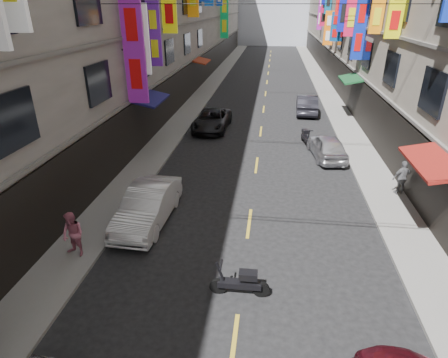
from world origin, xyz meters
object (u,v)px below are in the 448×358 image
(scooter_crossing, at_px, (241,283))
(car_left_mid, at_px, (148,206))
(car_right_mid, at_px, (327,146))
(pedestrian_rfar, at_px, (402,178))
(car_left_far, at_px, (212,120))
(car_right_far, at_px, (307,104))
(scooter_far_right, at_px, (306,137))
(pedestrian_lfar, at_px, (73,235))

(scooter_crossing, distance_m, car_left_mid, 5.44)
(car_left_mid, bearing_deg, car_right_mid, 47.91)
(pedestrian_rfar, bearing_deg, scooter_crossing, 28.64)
(pedestrian_rfar, bearing_deg, car_left_mid, -0.35)
(car_left_mid, distance_m, car_left_far, 12.45)
(car_left_far, xyz_separation_m, car_right_mid, (7.26, -4.43, 0.01))
(car_right_far, xyz_separation_m, pedestrian_rfar, (3.20, -13.94, 0.18))
(scooter_far_right, bearing_deg, pedestrian_rfar, 109.06)
(scooter_far_right, bearing_deg, car_right_mid, 104.26)
(scooter_crossing, relative_size, pedestrian_rfar, 1.14)
(scooter_far_right, relative_size, car_right_mid, 0.45)
(car_right_mid, distance_m, car_right_far, 9.57)
(car_left_far, height_order, car_right_mid, car_right_mid)
(scooter_far_right, height_order, pedestrian_rfar, pedestrian_rfar)
(scooter_crossing, distance_m, scooter_far_right, 14.13)
(scooter_crossing, xyz_separation_m, car_left_far, (-3.40, 16.11, 0.22))
(car_left_mid, xyz_separation_m, car_right_mid, (7.86, 8.01, -0.06))
(scooter_far_right, relative_size, car_left_far, 0.38)
(car_right_far, bearing_deg, scooter_far_right, 87.72)
(car_right_mid, relative_size, pedestrian_rfar, 2.52)
(scooter_crossing, distance_m, car_right_far, 21.51)
(car_right_far, height_order, pedestrian_rfar, pedestrian_rfar)
(car_left_far, relative_size, car_right_far, 1.07)
(car_right_mid, distance_m, pedestrian_rfar, 5.17)
(scooter_crossing, height_order, pedestrian_lfar, pedestrian_lfar)
(car_right_mid, bearing_deg, scooter_far_right, -72.87)
(car_left_mid, relative_size, car_right_mid, 1.13)
(car_left_mid, xyz_separation_m, pedestrian_rfar, (10.60, 3.63, 0.17))
(car_right_mid, xyz_separation_m, pedestrian_lfar, (-9.60, -10.58, 0.25))
(scooter_far_right, distance_m, pedestrian_lfar, 15.38)
(pedestrian_lfar, bearing_deg, car_left_mid, 73.97)
(car_right_far, relative_size, pedestrian_rfar, 2.82)
(scooter_crossing, distance_m, pedestrian_rfar, 9.85)
(car_left_mid, xyz_separation_m, car_left_far, (0.60, 12.44, -0.08))
(pedestrian_rfar, bearing_deg, car_right_mid, -77.20)
(car_left_mid, distance_m, pedestrian_rfar, 11.21)
(scooter_crossing, distance_m, car_left_far, 16.46)
(car_left_far, distance_m, car_right_mid, 8.50)
(car_left_far, relative_size, car_right_mid, 1.20)
(scooter_far_right, distance_m, car_right_mid, 2.40)
(car_right_mid, bearing_deg, car_left_mid, 37.64)
(car_left_far, xyz_separation_m, pedestrian_lfar, (-2.35, -15.01, 0.27))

